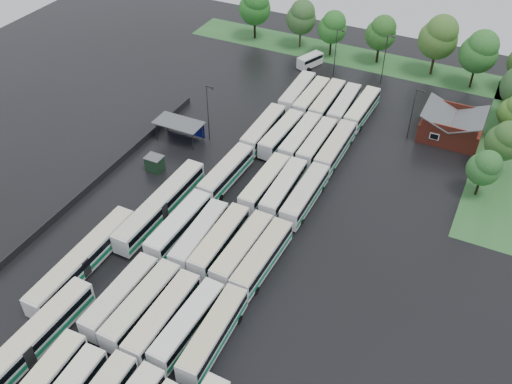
% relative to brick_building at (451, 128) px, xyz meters
% --- Properties ---
extents(ground, '(160.00, 160.00, 0.00)m').
position_rel_brick_building_xyz_m(ground, '(-24.00, -42.77, -1.87)').
color(ground, black).
rests_on(ground, ground).
extents(brick_building, '(10.07, 8.60, 5.39)m').
position_rel_brick_building_xyz_m(brick_building, '(0.00, 0.00, 0.00)').
color(brick_building, maroon).
rests_on(brick_building, ground).
extents(wash_shed, '(8.20, 4.20, 3.58)m').
position_rel_brick_building_xyz_m(wash_shed, '(-41.20, -20.74, 1.12)').
color(wash_shed, '#2D2D30').
rests_on(wash_shed, ground).
extents(utility_hut, '(2.70, 2.20, 2.62)m').
position_rel_brick_building_xyz_m(utility_hut, '(-40.20, -30.17, -0.55)').
color(utility_hut, black).
rests_on(utility_hut, ground).
extents(grass_strip_north, '(80.00, 10.00, 0.01)m').
position_rel_brick_building_xyz_m(grass_strip_north, '(-22.00, 22.03, -1.86)').
color(grass_strip_north, '#2B632B').
rests_on(grass_strip_north, ground).
extents(grass_strip_east, '(10.00, 50.00, 0.01)m').
position_rel_brick_building_xyz_m(grass_strip_east, '(10.00, 0.03, -1.86)').
color(grass_strip_east, '#2B632B').
rests_on(grass_strip_east, ground).
extents(west_fence, '(0.10, 50.00, 1.20)m').
position_rel_brick_building_xyz_m(west_fence, '(-46.20, -34.77, -1.27)').
color(west_fence, '#2D2D30').
rests_on(west_fence, ground).
extents(bus_r1c0, '(2.80, 12.38, 3.44)m').
position_rel_brick_building_xyz_m(bus_r1c0, '(-28.25, -55.03, 0.02)').
color(bus_r1c0, silver).
rests_on(bus_r1c0, ground).
extents(bus_r1c1, '(3.03, 12.88, 3.57)m').
position_rel_brick_building_xyz_m(bus_r1c1, '(-25.12, -55.08, 0.10)').
color(bus_r1c1, silver).
rests_on(bus_r1c1, ground).
extents(bus_r1c2, '(2.71, 12.67, 3.53)m').
position_rel_brick_building_xyz_m(bus_r1c2, '(-21.92, -55.40, 0.07)').
color(bus_r1c2, silver).
rests_on(bus_r1c2, ground).
extents(bus_r1c3, '(3.04, 12.40, 3.43)m').
position_rel_brick_building_xyz_m(bus_r1c3, '(-18.81, -55.02, 0.02)').
color(bus_r1c3, silver).
rests_on(bus_r1c3, ground).
extents(bus_r1c4, '(3.06, 12.69, 3.51)m').
position_rel_brick_building_xyz_m(bus_r1c4, '(-15.50, -54.87, 0.07)').
color(bus_r1c4, silver).
rests_on(bus_r1c4, ground).
extents(bus_r2c0, '(3.00, 12.89, 3.57)m').
position_rel_brick_building_xyz_m(bus_r2c0, '(-28.57, -41.34, 0.10)').
color(bus_r2c0, silver).
rests_on(bus_r2c0, ground).
extents(bus_r2c1, '(3.04, 12.42, 3.43)m').
position_rel_brick_building_xyz_m(bus_r2c1, '(-25.08, -41.74, 0.02)').
color(bus_r2c1, silver).
rests_on(bus_r2c1, ground).
extents(bus_r2c2, '(2.79, 12.66, 3.52)m').
position_rel_brick_building_xyz_m(bus_r2c2, '(-22.13, -41.50, 0.07)').
color(bus_r2c2, silver).
rests_on(bus_r2c2, ground).
extents(bus_r2c3, '(2.98, 12.83, 3.56)m').
position_rel_brick_building_xyz_m(bus_r2c3, '(-18.67, -41.57, 0.09)').
color(bus_r2c3, silver).
rests_on(bus_r2c3, ground).
extents(bus_r2c4, '(3.03, 12.90, 3.57)m').
position_rel_brick_building_xyz_m(bus_r2c4, '(-15.68, -41.81, 0.10)').
color(bus_r2c4, silver).
rests_on(bus_r2c4, ground).
extents(bus_r3c0, '(3.05, 12.76, 3.53)m').
position_rel_brick_building_xyz_m(bus_r3c0, '(-28.41, -28.01, 0.08)').
color(bus_r3c0, silver).
rests_on(bus_r3c0, ground).
extents(bus_r3c2, '(2.83, 12.53, 3.48)m').
position_rel_brick_building_xyz_m(bus_r3c2, '(-22.03, -27.75, 0.05)').
color(bus_r3c2, silver).
rests_on(bus_r3c2, ground).
extents(bus_r3c3, '(2.97, 12.57, 3.48)m').
position_rel_brick_building_xyz_m(bus_r3c3, '(-18.97, -27.64, 0.05)').
color(bus_r3c3, silver).
rests_on(bus_r3c3, ground).
extents(bus_r3c4, '(2.73, 12.78, 3.56)m').
position_rel_brick_building_xyz_m(bus_r3c4, '(-15.54, -27.68, 0.09)').
color(bus_r3c4, silver).
rests_on(bus_r3c4, ground).
extents(bus_r4c0, '(2.90, 12.83, 3.56)m').
position_rel_brick_building_xyz_m(bus_r4c0, '(-28.53, -14.57, 0.09)').
color(bus_r4c0, silver).
rests_on(bus_r4c0, ground).
extents(bus_r4c1, '(3.05, 12.35, 3.41)m').
position_rel_brick_building_xyz_m(bus_r4c1, '(-25.26, -14.49, 0.01)').
color(bus_r4c1, silver).
rests_on(bus_r4c1, ground).
extents(bus_r4c2, '(2.71, 12.54, 3.49)m').
position_rel_brick_building_xyz_m(bus_r4c2, '(-21.93, -14.21, 0.05)').
color(bus_r4c2, silver).
rests_on(bus_r4c2, ground).
extents(bus_r4c3, '(2.65, 12.27, 3.41)m').
position_rel_brick_building_xyz_m(bus_r4c3, '(-18.94, -14.26, 0.01)').
color(bus_r4c3, silver).
rests_on(bus_r4c3, ground).
extents(bus_r4c4, '(2.79, 12.92, 3.59)m').
position_rel_brick_building_xyz_m(bus_r4c4, '(-15.70, -14.29, 0.11)').
color(bus_r4c4, silver).
rests_on(bus_r4c4, ground).
extents(bus_r5c0, '(3.02, 12.64, 3.50)m').
position_rel_brick_building_xyz_m(bus_r5c0, '(-28.25, -0.58, 0.06)').
color(bus_r5c0, silver).
rests_on(bus_r5c0, ground).
extents(bus_r5c1, '(2.64, 12.22, 3.40)m').
position_rel_brick_building_xyz_m(bus_r5c1, '(-25.25, -1.06, 0.00)').
color(bus_r5c1, silver).
rests_on(bus_r5c1, ground).
extents(bus_r5c2, '(2.84, 12.63, 3.51)m').
position_rel_brick_building_xyz_m(bus_r5c2, '(-22.14, -1.02, 0.06)').
color(bus_r5c2, silver).
rests_on(bus_r5c2, ground).
extents(bus_r5c3, '(2.99, 12.44, 3.44)m').
position_rel_brick_building_xyz_m(bus_r5c3, '(-18.90, -0.98, 0.03)').
color(bus_r5c3, silver).
rests_on(bus_r5c3, ground).
extents(bus_r5c4, '(2.94, 12.53, 3.47)m').
position_rel_brick_building_xyz_m(bus_r5c4, '(-15.59, -0.80, 0.04)').
color(bus_r5c4, silver).
rests_on(bus_r5c4, ground).
extents(artic_bus_west_a, '(3.31, 19.11, 3.53)m').
position_rel_brick_building_xyz_m(artic_bus_west_a, '(-33.16, -65.47, 0.09)').
color(artic_bus_west_a, silver).
rests_on(artic_bus_west_a, ground).
extents(artic_bus_west_b, '(3.03, 19.32, 3.58)m').
position_rel_brick_building_xyz_m(artic_bus_west_b, '(-33.18, -38.85, 0.12)').
color(artic_bus_west_b, silver).
rests_on(artic_bus_west_b, ground).
extents(artic_bus_west_c, '(2.78, 18.84, 3.49)m').
position_rel_brick_building_xyz_m(artic_bus_west_c, '(-36.19, -52.27, 0.07)').
color(artic_bus_west_c, silver).
rests_on(artic_bus_west_c, ground).
extents(minibus, '(4.12, 6.14, 2.52)m').
position_rel_brick_building_xyz_m(minibus, '(-31.48, 13.84, -0.47)').
color(minibus, white).
rests_on(minibus, ground).
extents(tree_north_0, '(7.02, 7.02, 11.62)m').
position_rel_brick_building_xyz_m(tree_north_0, '(-47.70, 21.16, 5.61)').
color(tree_north_0, black).
rests_on(tree_north_0, ground).
extents(tree_north_1, '(6.47, 6.47, 10.71)m').
position_rel_brick_building_xyz_m(tree_north_1, '(-36.89, 21.60, 5.03)').
color(tree_north_1, '#39281D').
rests_on(tree_north_1, ground).
extents(tree_north_2, '(6.04, 6.04, 10.01)m').
position_rel_brick_building_xyz_m(tree_north_2, '(-29.44, 20.63, 4.57)').
color(tree_north_2, black).
rests_on(tree_north_2, ground).
extents(tree_north_3, '(6.29, 6.29, 10.41)m').
position_rel_brick_building_xyz_m(tree_north_3, '(-19.37, 21.80, 4.83)').
color(tree_north_3, black).
rests_on(tree_north_3, ground).
extents(tree_north_4, '(7.65, 7.65, 12.67)m').
position_rel_brick_building_xyz_m(tree_north_4, '(-7.94, 21.54, 6.29)').
color(tree_north_4, black).
rests_on(tree_north_4, ground).
extents(tree_north_5, '(7.21, 7.21, 11.94)m').
position_rel_brick_building_xyz_m(tree_north_5, '(0.19, 19.55, 5.82)').
color(tree_north_5, black).
rests_on(tree_north_5, ground).
extents(tree_east_0, '(4.92, 4.92, 8.15)m').
position_rel_brick_building_xyz_m(tree_east_0, '(6.93, -13.94, 3.37)').
color(tree_east_0, black).
rests_on(tree_east_0, ground).
extents(tree_east_1, '(5.67, 5.67, 9.40)m').
position_rel_brick_building_xyz_m(tree_east_1, '(8.63, -6.65, 4.18)').
color(tree_east_1, '#342216').
rests_on(tree_east_1, ground).
extents(lamp_post_ne, '(1.47, 0.29, 9.52)m').
position_rel_brick_building_xyz_m(lamp_post_ne, '(-6.32, -3.41, 3.66)').
color(lamp_post_ne, '#2D2D30').
rests_on(lamp_post_ne, ground).
extents(lamp_post_nw, '(1.59, 0.31, 10.32)m').
position_rel_brick_building_xyz_m(lamp_post_nw, '(-36.73, -18.63, 4.12)').
color(lamp_post_nw, '#2D2D30').
rests_on(lamp_post_nw, ground).
extents(lamp_post_back_w, '(1.56, 0.30, 10.10)m').
position_rel_brick_building_xyz_m(lamp_post_back_w, '(-25.41, 11.82, 4.00)').
color(lamp_post_back_w, '#2D2D30').
rests_on(lamp_post_back_w, ground).
extents(lamp_post_back_e, '(1.55, 0.30, 10.08)m').
position_rel_brick_building_xyz_m(lamp_post_back_e, '(-16.01, 13.45, 3.99)').
color(lamp_post_back_e, '#2D2D30').
rests_on(lamp_post_back_e, ground).
extents(puddle_0, '(3.61, 3.61, 0.01)m').
position_rel_brick_building_xyz_m(puddle_0, '(-26.40, -60.44, -1.86)').
color(puddle_0, black).
rests_on(puddle_0, ground).
extents(puddle_2, '(5.30, 5.30, 0.01)m').
position_rel_brick_building_xyz_m(puddle_2, '(-30.10, -42.37, -1.86)').
color(puddle_2, black).
rests_on(puddle_2, ground).
extents(puddle_3, '(2.95, 2.95, 0.01)m').
position_rel_brick_building_xyz_m(puddle_3, '(-19.38, -43.55, -1.86)').
color(puddle_3, black).
rests_on(puddle_3, ground).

